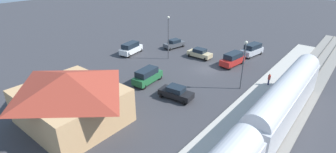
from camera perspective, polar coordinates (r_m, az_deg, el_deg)
ground_plane at (r=42.40m, az=8.66°, el=1.59°), size 200.00×200.00×0.00m
railway_track at (r=38.14m, az=27.01°, el=-3.69°), size 4.80×70.00×0.30m
platform at (r=38.86m, az=21.40°, el=-1.98°), size 3.20×46.00×0.30m
passenger_train at (r=22.46m, az=17.68°, el=-14.32°), size 2.93×39.04×4.98m
station_building at (r=29.39m, az=-21.07°, el=-4.31°), size 11.37×9.79×5.96m
pedestrian_on_platform at (r=38.53m, az=21.75°, el=-0.39°), size 0.36×0.36×1.71m
sedan_tan at (r=46.99m, az=7.12°, el=5.21°), size 4.50×2.28×1.74m
sedan_charcoal at (r=52.14m, az=1.44°, el=7.40°), size 2.73×4.78×1.74m
suv_silver at (r=50.30m, az=18.38°, el=5.77°), size 2.81×5.17×2.22m
suv_white at (r=49.00m, az=-8.34°, el=6.30°), size 2.71×5.15×2.22m
suv_green at (r=37.02m, az=-4.67°, el=0.17°), size 2.37×5.05×2.22m
sedan_black at (r=32.95m, az=1.80°, el=-3.61°), size 4.67×2.64×1.74m
suv_red at (r=44.50m, az=14.31°, el=3.82°), size 2.59×5.11×2.22m
light_pole_near_platform at (r=35.41m, az=16.67°, el=3.77°), size 0.44×0.44×6.97m
light_pole_lot_center at (r=44.87m, az=0.08°, el=9.81°), size 0.44×0.44×7.76m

